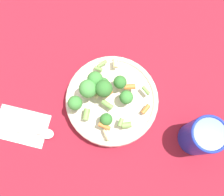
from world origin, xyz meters
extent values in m
plane|color=maroon|center=(0.00, 0.00, 0.00)|extent=(3.00, 3.00, 0.00)
cylinder|color=beige|center=(0.00, 0.00, 0.02)|extent=(0.23, 0.23, 0.03)
torus|color=beige|center=(0.00, 0.00, 0.03)|extent=(0.23, 0.23, 0.01)
cylinder|color=#8CB766|center=(0.00, -0.06, 0.05)|extent=(0.01, 0.01, 0.01)
sphere|color=#33722D|center=(0.00, -0.06, 0.06)|extent=(0.03, 0.03, 0.03)
cylinder|color=#8CB766|center=(-0.05, 0.03, 0.06)|extent=(0.01, 0.01, 0.01)
sphere|color=#3D8438|center=(-0.05, 0.03, 0.09)|extent=(0.04, 0.04, 0.04)
cylinder|color=#8CB766|center=(-0.02, 0.01, 0.06)|extent=(0.01, 0.01, 0.02)
sphere|color=#33722D|center=(-0.02, 0.01, 0.09)|extent=(0.04, 0.04, 0.04)
cylinder|color=#8CB766|center=(-0.03, 0.02, 0.05)|extent=(0.01, 0.01, 0.01)
sphere|color=#3D8438|center=(-0.03, 0.02, 0.07)|extent=(0.03, 0.03, 0.03)
cylinder|color=#8CB766|center=(-0.06, 0.00, 0.06)|extent=(0.02, 0.02, 0.02)
sphere|color=#479342|center=(-0.06, 0.00, 0.09)|extent=(0.04, 0.04, 0.04)
cylinder|color=#8CB766|center=(0.03, 0.01, 0.05)|extent=(0.01, 0.01, 0.01)
sphere|color=#3D8438|center=(0.03, 0.01, 0.07)|extent=(0.03, 0.03, 0.03)
cylinder|color=#8CB766|center=(-0.08, -0.04, 0.06)|extent=(0.01, 0.01, 0.01)
sphere|color=#3D8438|center=(-0.08, -0.04, 0.08)|extent=(0.03, 0.03, 0.03)
cylinder|color=#8CB766|center=(0.01, 0.04, 0.05)|extent=(0.01, 0.01, 0.01)
sphere|color=#33722D|center=(0.01, 0.04, 0.07)|extent=(0.03, 0.03, 0.03)
cylinder|color=orange|center=(-0.01, 0.01, 0.06)|extent=(0.02, 0.02, 0.01)
cylinder|color=#729E4C|center=(0.08, 0.04, 0.06)|extent=(0.03, 0.02, 0.01)
cylinder|color=beige|center=(-0.01, 0.09, 0.05)|extent=(0.02, 0.02, 0.01)
cylinder|color=#729E4C|center=(0.03, -0.05, 0.06)|extent=(0.01, 0.02, 0.01)
cylinder|color=#729E4C|center=(-0.05, 0.07, 0.05)|extent=(0.02, 0.01, 0.01)
cylinder|color=orange|center=(0.04, 0.03, 0.06)|extent=(0.03, 0.02, 0.01)
cylinder|color=beige|center=(-0.07, 0.00, 0.05)|extent=(0.02, 0.02, 0.01)
cylinder|color=#729E4C|center=(-0.05, -0.05, 0.05)|extent=(0.02, 0.03, 0.01)
cylinder|color=#729E4C|center=(0.05, -0.06, 0.05)|extent=(0.03, 0.02, 0.01)
cylinder|color=orange|center=(0.09, -0.01, 0.05)|extent=(0.02, 0.03, 0.01)
cylinder|color=beige|center=(0.01, -0.09, 0.05)|extent=(0.02, 0.03, 0.01)
cylinder|color=#729E4C|center=(-0.01, -0.02, 0.06)|extent=(0.03, 0.02, 0.01)
cylinder|color=#729E4C|center=(-0.05, 0.08, 0.05)|extent=(0.02, 0.03, 0.01)
cylinder|color=beige|center=(-0.05, 0.03, 0.06)|extent=(0.03, 0.03, 0.01)
cylinder|color=orange|center=(0.00, -0.07, 0.06)|extent=(0.03, 0.01, 0.01)
cylinder|color=beige|center=(-0.03, 0.00, 0.07)|extent=(0.02, 0.03, 0.01)
cylinder|color=#192DAD|center=(0.22, -0.04, 0.06)|extent=(0.08, 0.08, 0.11)
torus|color=#192DAD|center=(0.22, -0.04, 0.11)|extent=(0.08, 0.08, 0.01)
cube|color=white|center=(-0.21, -0.12, 0.00)|extent=(0.13, 0.09, 0.01)
cylinder|color=silver|center=(-0.22, -0.13, 0.01)|extent=(0.13, 0.03, 0.01)
ellipsoid|color=silver|center=(-0.14, -0.12, 0.01)|extent=(0.04, 0.03, 0.01)
camera|label=1|loc=(0.04, -0.15, 0.67)|focal=42.00mm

